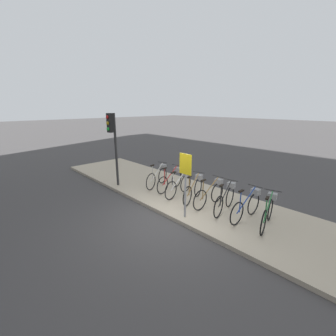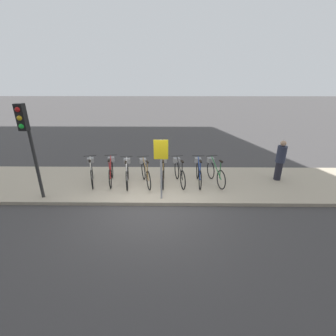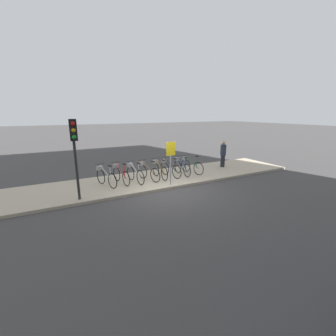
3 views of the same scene
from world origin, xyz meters
The scene contains 13 objects.
ground_plane centered at (0.00, 0.00, 0.00)m, with size 120.00×120.00×0.00m, color #423F3F.
sidewalk centered at (0.00, 1.60, 0.06)m, with size 16.11×3.20×0.12m.
parked_bicycle_0 centered at (-2.36, 1.54, 0.56)m, with size 0.65×1.58×1.02m.
parked_bicycle_1 centered at (-1.64, 1.62, 0.56)m, with size 0.48×1.63×1.02m.
parked_bicycle_2 centered at (-1.01, 1.46, 0.56)m, with size 0.46×1.64×1.02m.
parked_bicycle_3 centered at (-0.33, 1.49, 0.56)m, with size 0.63×1.59×1.02m.
parked_bicycle_4 centered at (0.34, 1.56, 0.56)m, with size 0.46×1.65×1.02m.
parked_bicycle_5 centered at (0.93, 1.56, 0.56)m, with size 0.50×1.63×1.02m.
parked_bicycle_6 centered at (1.66, 1.57, 0.56)m, with size 0.46×1.65×1.02m.
parked_bicycle_7 centered at (2.27, 1.59, 0.56)m, with size 0.54×1.62×1.02m.
pedestrian centered at (4.78, 1.89, 0.93)m, with size 0.34×0.34×1.56m.
traffic_light centered at (-3.62, 0.23, 2.30)m, with size 0.24×0.40×3.01m.
sign_post centered at (0.31, 0.29, 1.46)m, with size 0.44×0.07×1.97m.
Camera 3 is at (-4.38, -8.36, 3.36)m, focal length 24.00 mm.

